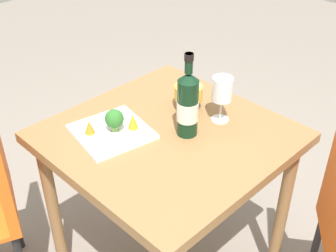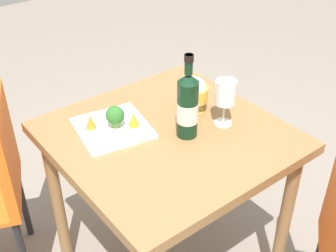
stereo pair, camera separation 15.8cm
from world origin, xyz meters
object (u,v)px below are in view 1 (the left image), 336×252
at_px(wine_bottle, 188,104).
at_px(carrot_garnish_left, 89,127).
at_px(wine_glass, 222,90).
at_px(rice_bowl, 189,92).
at_px(broccoli_floret, 114,119).
at_px(carrot_garnish_right, 133,121).
at_px(serving_plate, 112,132).

bearing_deg(wine_bottle, carrot_garnish_left, 138.62).
height_order(wine_glass, rice_bowl, wine_glass).
distance_m(wine_glass, broccoli_floret, 0.40).
bearing_deg(broccoli_floret, wine_glass, -31.07).
xyz_separation_m(wine_bottle, carrot_garnish_left, (-0.26, 0.23, -0.08)).
bearing_deg(rice_bowl, carrot_garnish_left, 163.44).
bearing_deg(wine_glass, carrot_garnish_right, 148.60).
distance_m(rice_bowl, carrot_garnish_right, 0.26).
xyz_separation_m(serving_plate, carrot_garnish_right, (0.07, -0.04, 0.04)).
relative_size(rice_bowl, broccoli_floret, 1.65).
relative_size(wine_glass, serving_plate, 0.61).
xyz_separation_m(rice_bowl, carrot_garnish_right, (-0.26, 0.03, -0.03)).
height_order(wine_bottle, serving_plate, wine_bottle).
bearing_deg(serving_plate, wine_bottle, -44.11).
xyz_separation_m(rice_bowl, serving_plate, (-0.32, 0.08, -0.07)).
bearing_deg(carrot_garnish_left, wine_bottle, -41.38).
height_order(serving_plate, carrot_garnish_right, carrot_garnish_right).
distance_m(rice_bowl, serving_plate, 0.34).
height_order(carrot_garnish_left, carrot_garnish_right, carrot_garnish_right).
bearing_deg(broccoli_floret, carrot_garnish_left, 144.02).
height_order(broccoli_floret, carrot_garnish_right, broccoli_floret).
bearing_deg(broccoli_floret, wine_bottle, -43.25).
xyz_separation_m(rice_bowl, carrot_garnish_left, (-0.39, 0.12, -0.03)).
xyz_separation_m(broccoli_floret, carrot_garnish_left, (-0.07, 0.05, -0.02)).
xyz_separation_m(wine_glass, carrot_garnish_left, (-0.41, 0.26, -0.09)).
relative_size(wine_bottle, carrot_garnish_left, 6.15).
xyz_separation_m(serving_plate, carrot_garnish_left, (-0.07, 0.04, 0.03)).
height_order(serving_plate, carrot_garnish_left, carrot_garnish_left).
height_order(wine_bottle, wine_glass, wine_bottle).
relative_size(rice_bowl, serving_plate, 0.49).
bearing_deg(wine_bottle, carrot_garnish_right, 132.08).
height_order(wine_bottle, carrot_garnish_right, wine_bottle).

